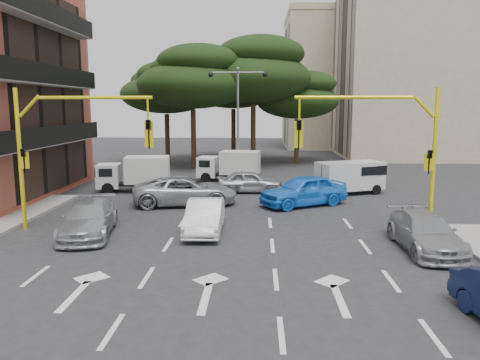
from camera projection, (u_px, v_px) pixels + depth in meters
The scene contains 21 objects.
ground at pixel (220, 245), 17.88m from camera, with size 120.00×120.00×0.00m, color #28282B.
median_strip at pixel (238, 179), 33.65m from camera, with size 1.40×6.00×0.15m, color gray.
apartment_beige_near at pixel (442, 65), 47.22m from camera, with size 20.20×12.15×18.70m.
apartment_beige_far at pixel (349, 81), 59.49m from camera, with size 16.20×12.15×16.70m.
pine_left_near at pixel (193, 77), 38.49m from camera, with size 9.15×9.15×10.23m.
pine_center at pixel (254, 70), 40.17m from camera, with size 9.98×9.98×11.16m.
pine_left_far at pixel (167, 87), 42.66m from camera, with size 8.32×8.32×9.30m.
pine_right at pixel (298, 95), 42.32m from camera, with size 7.49×7.49×8.37m.
pine_back at pixel (234, 81), 45.29m from camera, with size 9.15×9.15×10.23m.
signal_mast_right at pixel (390, 140), 18.97m from camera, with size 5.79×0.37×6.00m.
signal_mast_left at pixel (61, 139), 19.49m from camera, with size 5.79×0.37×6.00m.
street_lamp_center at pixel (238, 103), 32.81m from camera, with size 4.16×0.36×7.77m.
car_white_hatch at pixel (205, 216), 19.59m from camera, with size 1.44×4.13×1.36m, color white.
car_blue_compact at pixel (303, 190), 24.81m from camera, with size 1.93×4.81×1.64m, color blue.
car_silver_wagon at pixel (89, 219), 19.12m from camera, with size 1.92×4.72×1.37m, color #A5A8AD.
car_silver_cross_a at pixel (185, 191), 25.02m from camera, with size 2.53×5.48×1.52m, color #A7AAAF.
car_silver_cross_b at pixel (250, 181), 28.59m from camera, with size 1.60×3.99×1.36m, color #A6A8AE.
car_silver_parked at pixel (425, 233), 17.15m from camera, with size 1.86×4.56×1.32m, color #9A9BA1.
van_white at pixel (350, 177), 28.18m from camera, with size 1.78×3.93×1.97m, color silver, non-canonical shape.
box_truck_a at pixel (134, 174), 28.81m from camera, with size 1.86×4.42×2.18m, color silver, non-canonical shape.
box_truck_b at pixel (229, 166), 32.75m from camera, with size 1.83×4.35×2.14m, color white, non-canonical shape.
Camera 1 is at (1.43, -17.22, 5.28)m, focal length 35.00 mm.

